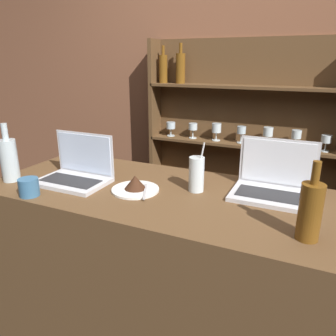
{
  "coord_description": "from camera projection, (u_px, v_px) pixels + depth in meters",
  "views": [
    {
      "loc": [
        0.57,
        -0.88,
        1.52
      ],
      "look_at": [
        -0.0,
        0.37,
        1.06
      ],
      "focal_mm": 35.0,
      "sensor_mm": 36.0,
      "label": 1
    }
  ],
  "objects": [
    {
      "name": "bar_counter",
      "position": [
        165.0,
        282.0,
        1.6
      ],
      "size": [
        1.65,
        0.68,
        0.96
      ],
      "color": "brown",
      "rests_on": "ground_plane"
    },
    {
      "name": "back_wall",
      "position": [
        238.0,
        84.0,
        2.44
      ],
      "size": [
        7.0,
        0.06,
        2.7
      ],
      "color": "brown",
      "rests_on": "ground_plane"
    },
    {
      "name": "back_shelf",
      "position": [
        239.0,
        149.0,
        2.5
      ],
      "size": [
        1.45,
        0.18,
        1.67
      ],
      "color": "brown",
      "rests_on": "ground_plane"
    },
    {
      "name": "laptop_near",
      "position": [
        77.0,
        171.0,
        1.56
      ],
      "size": [
        0.33,
        0.22,
        0.22
      ],
      "color": "silver",
      "rests_on": "bar_counter"
    },
    {
      "name": "laptop_far",
      "position": [
        274.0,
        184.0,
        1.4
      ],
      "size": [
        0.33,
        0.24,
        0.23
      ],
      "color": "silver",
      "rests_on": "bar_counter"
    },
    {
      "name": "cake_plate",
      "position": [
        135.0,
        186.0,
        1.45
      ],
      "size": [
        0.21,
        0.21,
        0.07
      ],
      "color": "white",
      "rests_on": "bar_counter"
    },
    {
      "name": "water_glass",
      "position": [
        196.0,
        174.0,
        1.44
      ],
      "size": [
        0.07,
        0.07,
        0.22
      ],
      "color": "silver",
      "rests_on": "bar_counter"
    },
    {
      "name": "wine_bottle_amber",
      "position": [
        310.0,
        210.0,
        1.04
      ],
      "size": [
        0.07,
        0.07,
        0.27
      ],
      "color": "brown",
      "rests_on": "bar_counter"
    },
    {
      "name": "wine_bottle_clear",
      "position": [
        9.0,
        159.0,
        1.56
      ],
      "size": [
        0.08,
        0.08,
        0.28
      ],
      "color": "#B2C1C6",
      "rests_on": "bar_counter"
    },
    {
      "name": "coffee_cup",
      "position": [
        29.0,
        187.0,
        1.4
      ],
      "size": [
        0.08,
        0.08,
        0.08
      ],
      "color": "#38668C",
      "rests_on": "bar_counter"
    }
  ]
}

